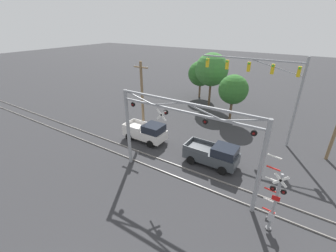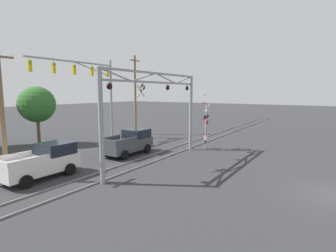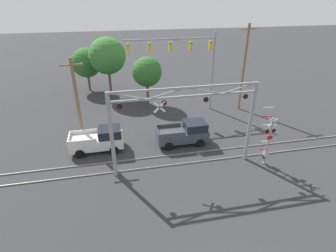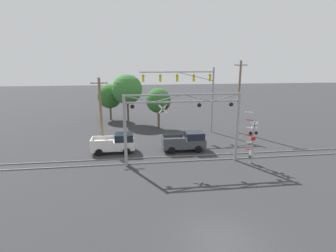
{
  "view_description": "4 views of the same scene",
  "coord_description": "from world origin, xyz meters",
  "px_view_note": "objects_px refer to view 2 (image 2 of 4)",
  "views": [
    {
      "loc": [
        6.79,
        -1.1,
        11.75
      ],
      "look_at": [
        -1.62,
        12.03,
        4.44
      ],
      "focal_mm": 24.0,
      "sensor_mm": 36.0,
      "label": 1
    },
    {
      "loc": [
        -15.82,
        0.26,
        5.41
      ],
      "look_at": [
        1.75,
        11.74,
        2.65
      ],
      "focal_mm": 28.0,
      "sensor_mm": 36.0,
      "label": 2
    },
    {
      "loc": [
        -4.83,
        -5.32,
        12.68
      ],
      "look_at": [
        -0.7,
        14.41,
        2.4
      ],
      "focal_mm": 28.0,
      "sensor_mm": 36.0,
      "label": 3
    },
    {
      "loc": [
        -4.58,
        -12.13,
        9.75
      ],
      "look_at": [
        -1.41,
        11.67,
        3.79
      ],
      "focal_mm": 28.0,
      "sensor_mm": 36.0,
      "label": 4
    }
  ],
  "objects_px": {
    "crossing_gantry": "(156,106)",
    "utility_pole_left": "(2,113)",
    "pickup_truck_lead": "(129,142)",
    "pickup_truck_following": "(43,161)",
    "crossing_signal_mast": "(206,127)",
    "utility_pole_right": "(135,94)",
    "traffic_signal_span": "(93,83)",
    "background_tree_beyond_span": "(37,105)"
  },
  "relations": [
    {
      "from": "traffic_signal_span",
      "to": "background_tree_beyond_span",
      "type": "height_order",
      "value": "traffic_signal_span"
    },
    {
      "from": "crossing_gantry",
      "to": "utility_pole_right",
      "type": "xyz_separation_m",
      "value": [
        9.71,
        10.23,
        0.69
      ]
    },
    {
      "from": "crossing_signal_mast",
      "to": "pickup_truck_following",
      "type": "bearing_deg",
      "value": 159.26
    },
    {
      "from": "pickup_truck_lead",
      "to": "utility_pole_left",
      "type": "relative_size",
      "value": 0.59
    },
    {
      "from": "crossing_gantry",
      "to": "crossing_signal_mast",
      "type": "height_order",
      "value": "crossing_gantry"
    },
    {
      "from": "traffic_signal_span",
      "to": "utility_pole_right",
      "type": "xyz_separation_m",
      "value": [
        6.12,
        -0.72,
        -1.26
      ]
    },
    {
      "from": "pickup_truck_lead",
      "to": "utility_pole_left",
      "type": "xyz_separation_m",
      "value": [
        -9.27,
        1.78,
        3.13
      ]
    },
    {
      "from": "crossing_gantry",
      "to": "background_tree_beyond_span",
      "type": "distance_m",
      "value": 14.2
    },
    {
      "from": "pickup_truck_lead",
      "to": "pickup_truck_following",
      "type": "height_order",
      "value": "same"
    },
    {
      "from": "pickup_truck_following",
      "to": "utility_pole_left",
      "type": "relative_size",
      "value": 0.58
    },
    {
      "from": "pickup_truck_lead",
      "to": "utility_pole_left",
      "type": "height_order",
      "value": "utility_pole_left"
    },
    {
      "from": "background_tree_beyond_span",
      "to": "crossing_signal_mast",
      "type": "bearing_deg",
      "value": -63.54
    },
    {
      "from": "traffic_signal_span",
      "to": "pickup_truck_following",
      "type": "distance_m",
      "value": 13.44
    },
    {
      "from": "crossing_gantry",
      "to": "background_tree_beyond_span",
      "type": "relative_size",
      "value": 1.88
    },
    {
      "from": "pickup_truck_lead",
      "to": "pickup_truck_following",
      "type": "relative_size",
      "value": 1.02
    },
    {
      "from": "traffic_signal_span",
      "to": "pickup_truck_lead",
      "type": "relative_size",
      "value": 2.13
    },
    {
      "from": "utility_pole_left",
      "to": "utility_pole_right",
      "type": "height_order",
      "value": "utility_pole_right"
    },
    {
      "from": "crossing_signal_mast",
      "to": "background_tree_beyond_span",
      "type": "bearing_deg",
      "value": 116.46
    },
    {
      "from": "traffic_signal_span",
      "to": "pickup_truck_lead",
      "type": "xyz_separation_m",
      "value": [
        -2.5,
        -7.27,
        -5.29
      ]
    },
    {
      "from": "crossing_gantry",
      "to": "utility_pole_right",
      "type": "distance_m",
      "value": 14.12
    },
    {
      "from": "crossing_gantry",
      "to": "pickup_truck_following",
      "type": "relative_size",
      "value": 2.41
    },
    {
      "from": "crossing_gantry",
      "to": "utility_pole_left",
      "type": "xyz_separation_m",
      "value": [
        -8.19,
        5.45,
        -0.21
      ]
    },
    {
      "from": "traffic_signal_span",
      "to": "pickup_truck_lead",
      "type": "bearing_deg",
      "value": -108.95
    },
    {
      "from": "utility_pole_left",
      "to": "background_tree_beyond_span",
      "type": "distance_m",
      "value": 11.35
    },
    {
      "from": "crossing_gantry",
      "to": "pickup_truck_following",
      "type": "xyz_separation_m",
      "value": [
        -6.66,
        4.03,
        -3.34
      ]
    },
    {
      "from": "crossing_gantry",
      "to": "pickup_truck_following",
      "type": "height_order",
      "value": "crossing_gantry"
    },
    {
      "from": "pickup_truck_lead",
      "to": "utility_pole_right",
      "type": "relative_size",
      "value": 0.48
    },
    {
      "from": "pickup_truck_lead",
      "to": "crossing_gantry",
      "type": "bearing_deg",
      "value": -106.48
    },
    {
      "from": "crossing_signal_mast",
      "to": "pickup_truck_following",
      "type": "distance_m",
      "value": 14.24
    },
    {
      "from": "crossing_gantry",
      "to": "utility_pole_left",
      "type": "distance_m",
      "value": 9.84
    },
    {
      "from": "crossing_signal_mast",
      "to": "background_tree_beyond_span",
      "type": "height_order",
      "value": "background_tree_beyond_span"
    },
    {
      "from": "utility_pole_left",
      "to": "utility_pole_right",
      "type": "xyz_separation_m",
      "value": [
        17.89,
        4.78,
        0.9
      ]
    },
    {
      "from": "pickup_truck_following",
      "to": "utility_pole_right",
      "type": "bearing_deg",
      "value": 20.74
    },
    {
      "from": "crossing_gantry",
      "to": "crossing_signal_mast",
      "type": "xyz_separation_m",
      "value": [
        6.63,
        -1.0,
        -2.33
      ]
    },
    {
      "from": "traffic_signal_span",
      "to": "utility_pole_right",
      "type": "distance_m",
      "value": 6.29
    },
    {
      "from": "utility_pole_right",
      "to": "pickup_truck_lead",
      "type": "bearing_deg",
      "value": -142.76
    },
    {
      "from": "crossing_signal_mast",
      "to": "background_tree_beyond_span",
      "type": "xyz_separation_m",
      "value": [
        -7.55,
        15.17,
        2.07
      ]
    },
    {
      "from": "crossing_signal_mast",
      "to": "utility_pole_right",
      "type": "distance_m",
      "value": 12.03
    },
    {
      "from": "crossing_gantry",
      "to": "utility_pole_right",
      "type": "relative_size",
      "value": 1.14
    },
    {
      "from": "traffic_signal_span",
      "to": "pickup_truck_following",
      "type": "height_order",
      "value": "traffic_signal_span"
    },
    {
      "from": "traffic_signal_span",
      "to": "utility_pole_left",
      "type": "height_order",
      "value": "traffic_signal_span"
    },
    {
      "from": "crossing_gantry",
      "to": "utility_pole_left",
      "type": "bearing_deg",
      "value": 146.35
    }
  ]
}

